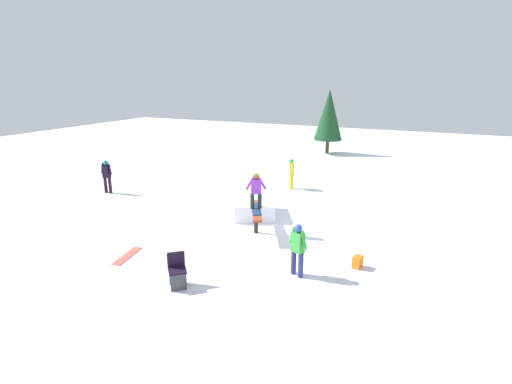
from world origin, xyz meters
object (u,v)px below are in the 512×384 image
main_rider_on_rail (256,192)px  bystander_yellow (291,172)px  loose_snowboard_coral (127,256)px  pine_tree_far (329,115)px  bystander_black (107,175)px  rail_feature (256,213)px  bystander_green (298,247)px  folding_chair (177,271)px  backpack_on_snow (357,262)px

main_rider_on_rail → bystander_yellow: (-5.76, -0.85, -0.65)m
loose_snowboard_coral → pine_tree_far: 18.77m
bystander_black → rail_feature: bearing=-11.9°
bystander_green → folding_chair: size_ratio=1.65×
folding_chair → backpack_on_snow: (-2.95, 3.93, -0.24)m
bystander_black → folding_chair: (5.64, 7.88, -0.44)m
loose_snowboard_coral → rail_feature: bearing=-50.1°
rail_feature → bystander_yellow: size_ratio=1.44×
folding_chair → backpack_on_snow: 4.93m
pine_tree_far → bystander_green: bearing=12.7°
bystander_yellow → loose_snowboard_coral: size_ratio=1.13×
rail_feature → loose_snowboard_coral: rail_feature is taller
loose_snowboard_coral → folding_chair: bearing=-119.8°
main_rider_on_rail → backpack_on_snow: (1.16, 3.65, -1.28)m
loose_snowboard_coral → backpack_on_snow: 6.69m
folding_chair → pine_tree_far: bearing=52.1°
bystander_green → pine_tree_far: (-17.56, -3.95, 1.82)m
bystander_green → folding_chair: (1.82, -2.55, -0.40)m
main_rider_on_rail → pine_tree_far: (-15.27, -1.68, 1.19)m
folding_chair → pine_tree_far: 19.55m
folding_chair → bystander_yellow: bearing=51.3°
folding_chair → pine_tree_far: size_ratio=0.20×
bystander_black → backpack_on_snow: bystander_black is taller
bystander_yellow → bystander_green: 8.63m
folding_chair → backpack_on_snow: bearing=-5.1°
bystander_yellow → bystander_black: size_ratio=0.94×
rail_feature → loose_snowboard_coral: (3.29, -2.68, -0.69)m
main_rider_on_rail → pine_tree_far: bearing=156.6°
pine_tree_far → bystander_yellow: bearing=5.0°
bystander_yellow → loose_snowboard_coral: bearing=136.9°
bystander_yellow → rail_feature: bearing=156.7°
bystander_black → loose_snowboard_coral: 7.35m
bystander_black → pine_tree_far: 15.29m
backpack_on_snow → pine_tree_far: pine_tree_far is taller
main_rider_on_rail → bystander_black: bearing=-130.3°
folding_chair → loose_snowboard_coral: bearing=119.2°
rail_feature → pine_tree_far: pine_tree_far is taller
loose_snowboard_coral → pine_tree_far: bearing=-14.0°
main_rider_on_rail → backpack_on_snow: 4.04m
rail_feature → backpack_on_snow: (1.16, 3.65, -0.53)m
bystander_green → backpack_on_snow: bystander_green is taller
backpack_on_snow → main_rider_on_rail: bearing=83.5°
rail_feature → backpack_on_snow: 3.87m
bystander_black → folding_chair: bearing=-36.9°
bystander_yellow → loose_snowboard_coral: bystander_yellow is taller
backpack_on_snow → pine_tree_far: bearing=29.0°
bystander_black → pine_tree_far: size_ratio=0.35×
main_rider_on_rail → bystander_green: size_ratio=0.88×
bystander_green → bystander_black: size_ratio=0.96×
folding_chair → main_rider_on_rail: bearing=44.1°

